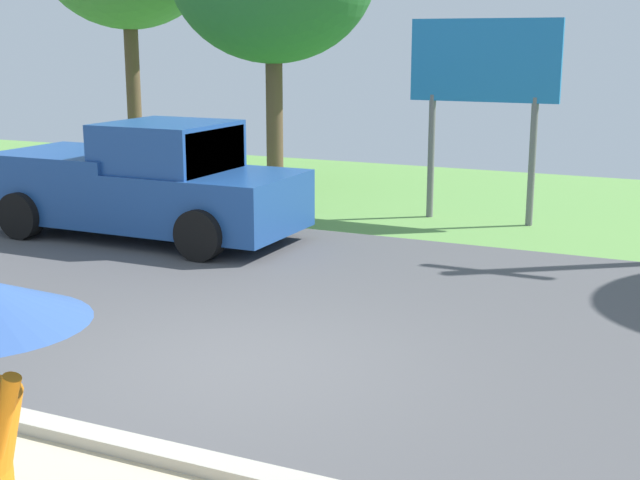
{
  "coord_description": "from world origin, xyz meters",
  "views": [
    {
      "loc": [
        4.21,
        -7.04,
        3.15
      ],
      "look_at": [
        0.47,
        1.0,
        1.1
      ],
      "focal_mm": 48.78,
      "sensor_mm": 36.0,
      "label": 1
    }
  ],
  "objects": [
    {
      "name": "ground_plane",
      "position": [
        0.0,
        2.95,
        -0.05
      ],
      "size": [
        40.0,
        22.0,
        0.2
      ],
      "color": "#4C4C4F"
    },
    {
      "name": "roadside_billboard",
      "position": [
        0.37,
        7.87,
        2.55
      ],
      "size": [
        2.6,
        0.12,
        3.5
      ],
      "color": "slate",
      "rests_on": "ground_plane"
    },
    {
      "name": "pickup_truck",
      "position": [
        -4.23,
        4.38,
        0.87
      ],
      "size": [
        5.2,
        2.28,
        1.88
      ],
      "rotation": [
        0.0,
        0.0,
        -0.08
      ],
      "color": "#1E478C",
      "rests_on": "ground_plane"
    }
  ]
}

